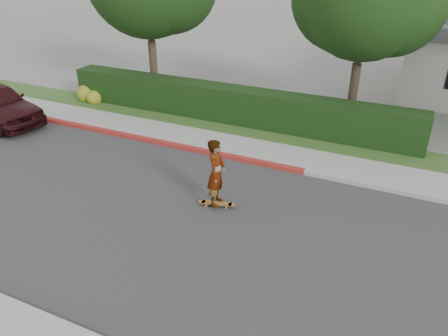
{
  "coord_description": "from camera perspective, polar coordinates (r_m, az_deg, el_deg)",
  "views": [
    {
      "loc": [
        3.83,
        -8.31,
        6.82
      ],
      "look_at": [
        -0.76,
        1.67,
        1.0
      ],
      "focal_mm": 35.0,
      "sensor_mm": 36.0,
      "label": 1
    }
  ],
  "objects": [
    {
      "name": "curb_far",
      "position": [
        14.63,
        6.71,
        0.26
      ],
      "size": [
        60.0,
        0.2,
        0.15
      ],
      "primitive_type": "cube",
      "color": "#9E9E99",
      "rests_on": "ground"
    },
    {
      "name": "skateboarder",
      "position": [
        11.99,
        -1.0,
        -0.63
      ],
      "size": [
        0.56,
        0.77,
        1.96
      ],
      "primitive_type": "imported",
      "rotation": [
        0.0,
        0.0,
        1.7
      ],
      "color": "white",
      "rests_on": "skateboard"
    },
    {
      "name": "ground",
      "position": [
        11.41,
        -0.02,
        -8.78
      ],
      "size": [
        120.0,
        120.0,
        0.0
      ],
      "primitive_type": "plane",
      "color": "slate",
      "rests_on": "ground"
    },
    {
      "name": "road",
      "position": [
        11.41,
        -0.02,
        -8.76
      ],
      "size": [
        60.0,
        8.0,
        0.01
      ],
      "primitive_type": "cube",
      "color": "#2D2D30",
      "rests_on": "ground"
    },
    {
      "name": "flowering_shrub",
      "position": [
        21.45,
        -17.23,
        9.06
      ],
      "size": [
        1.4,
        1.0,
        0.9
      ],
      "color": "#2D4C19",
      "rests_on": "ground"
    },
    {
      "name": "planting_strip",
      "position": [
        16.82,
        9.46,
        3.78
      ],
      "size": [
        60.0,
        1.6,
        0.1
      ],
      "primitive_type": "cube",
      "color": "#2D4C1E",
      "rests_on": "ground"
    },
    {
      "name": "sidewalk_far",
      "position": [
        15.41,
        7.79,
        1.63
      ],
      "size": [
        60.0,
        1.6,
        0.12
      ],
      "primitive_type": "cube",
      "color": "gray",
      "rests_on": "ground"
    },
    {
      "name": "skateboard",
      "position": [
        12.5,
        -0.96,
        -4.65
      ],
      "size": [
        1.1,
        0.47,
        0.1
      ],
      "rotation": [
        0.0,
        0.0,
        0.25
      ],
      "color": "#D6713A",
      "rests_on": "ground"
    },
    {
      "name": "curb_red_section",
      "position": [
        16.66,
        -9.8,
        3.61
      ],
      "size": [
        12.0,
        0.21,
        0.15
      ],
      "primitive_type": "cube",
      "color": "maroon",
      "rests_on": "ground"
    },
    {
      "name": "hedge",
      "position": [
        18.0,
        0.91,
        8.21
      ],
      "size": [
        15.0,
        1.0,
        1.5
      ],
      "primitive_type": "cube",
      "color": "black",
      "rests_on": "ground"
    }
  ]
}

